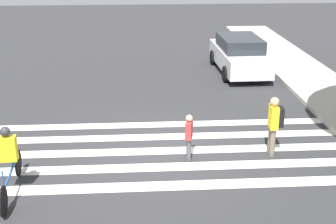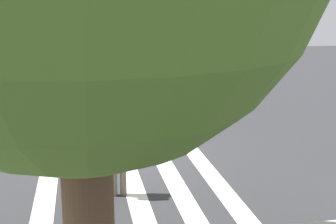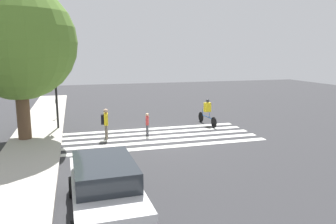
{
  "view_description": "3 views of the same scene",
  "coord_description": "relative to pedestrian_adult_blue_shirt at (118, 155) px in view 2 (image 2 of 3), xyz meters",
  "views": [
    {
      "loc": [
        11.32,
        -0.62,
        5.3
      ],
      "look_at": [
        -0.57,
        0.16,
        0.89
      ],
      "focal_mm": 50.0,
      "sensor_mm": 36.0,
      "label": 1
    },
    {
      "loc": [
        1.08,
        12.11,
        3.96
      ],
      "look_at": [
        -1.16,
        0.38,
        1.2
      ],
      "focal_mm": 50.0,
      "sensor_mm": 36.0,
      "label": 2
    },
    {
      "loc": [
        -16.18,
        4.3,
        4.39
      ],
      "look_at": [
        -1.01,
        -0.09,
        1.5
      ],
      "focal_mm": 35.0,
      "sensor_mm": 36.0,
      "label": 3
    }
  ],
  "objects": [
    {
      "name": "ground_plane",
      "position": [
        -0.36,
        -2.84,
        -0.92
      ],
      "size": [
        60.0,
        60.0,
        0.0
      ],
      "primitive_type": "plane",
      "color": "#2D2D30"
    },
    {
      "name": "crosswalk_stripes",
      "position": [
        -0.36,
        -2.84,
        -0.91
      ],
      "size": [
        4.22,
        10.0,
        0.01
      ],
      "color": "silver",
      "rests_on": "ground_plane"
    },
    {
      "name": "pedestrian_adult_blue_shirt",
      "position": [
        0.0,
        0.0,
        0.0
      ],
      "size": [
        0.45,
        0.38,
        1.57
      ],
      "rotation": [
        0.0,
        0.0,
        3.07
      ],
      "color": "#6B6051",
      "rests_on": "ground_plane"
    },
    {
      "name": "pedestrian_adult_yellow_jacket",
      "position": [
        0.15,
        -2.22,
        -0.24
      ],
      "size": [
        0.36,
        0.23,
        1.2
      ],
      "rotation": [
        0.0,
        0.0,
        2.88
      ],
      "color": "#4C4C51",
      "rests_on": "ground_plane"
    },
    {
      "name": "cyclist_mid_street",
      "position": [
        1.65,
        -6.31,
        -0.05
      ],
      "size": [
        2.41,
        0.41,
        1.6
      ],
      "rotation": [
        0.0,
        0.0,
        0.06
      ],
      "color": "black",
      "rests_on": "ground_plane"
    }
  ]
}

